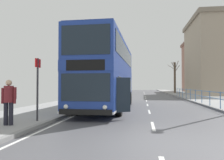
# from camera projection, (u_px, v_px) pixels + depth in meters

# --- Properties ---
(ground) EXTENTS (15.80, 140.00, 0.20)m
(ground) POSITION_uv_depth(u_px,v_px,m) (131.00, 141.00, 6.31)
(ground) COLOR #4E4E53
(double_decker_bus_main) EXTENTS (3.18, 11.45, 4.52)m
(double_decker_bus_main) POSITION_uv_depth(u_px,v_px,m) (108.00, 74.00, 15.22)
(double_decker_bus_main) COLOR navy
(double_decker_bus_main) RESTS_ON ground
(pedestrian_railing_far_kerb) EXTENTS (0.05, 28.81, 1.06)m
(pedestrian_railing_far_kerb) POSITION_uv_depth(u_px,v_px,m) (206.00, 95.00, 17.35)
(pedestrian_railing_far_kerb) COLOR #386BA8
(pedestrian_railing_far_kerb) RESTS_ON ground
(pedestrian_with_backpack) EXTENTS (0.55, 0.56, 1.66)m
(pedestrian_with_backpack) POSITION_uv_depth(u_px,v_px,m) (9.00, 99.00, 8.26)
(pedestrian_with_backpack) COLOR black
(pedestrian_with_backpack) RESTS_ON ground
(bus_stop_sign_near) EXTENTS (0.08, 0.44, 2.58)m
(bus_stop_sign_near) POSITION_uv_depth(u_px,v_px,m) (38.00, 82.00, 9.27)
(bus_stop_sign_near) COLOR #2D2D33
(bus_stop_sign_near) RESTS_ON ground
(bare_tree_far_00) EXTENTS (2.17, 2.73, 6.28)m
(bare_tree_far_00) POSITION_uv_depth(u_px,v_px,m) (175.00, 77.00, 43.55)
(bare_tree_far_00) COLOR brown
(bare_tree_far_00) RESTS_ON ground
(background_building_01) EXTENTS (14.13, 18.03, 12.53)m
(background_building_01) POSITION_uv_depth(u_px,v_px,m) (219.00, 65.00, 51.32)
(background_building_01) COLOR #936656
(background_building_01) RESTS_ON ground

